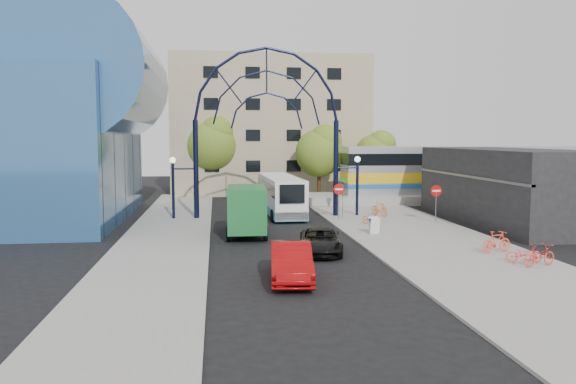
{
  "coord_description": "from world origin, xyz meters",
  "views": [
    {
      "loc": [
        -3.6,
        -25.75,
        5.77
      ],
      "look_at": [
        0.48,
        6.0,
        2.66
      ],
      "focal_mm": 35.0,
      "sensor_mm": 36.0,
      "label": 1
    }
  ],
  "objects": [
    {
      "name": "ground",
      "position": [
        0.0,
        0.0,
        0.0
      ],
      "size": [
        120.0,
        120.0,
        0.0
      ],
      "primitive_type": "plane",
      "color": "black",
      "rests_on": "ground"
    },
    {
      "name": "gateway_arch",
      "position": [
        0.0,
        14.0,
        8.56
      ],
      "size": [
        13.64,
        0.44,
        12.1
      ],
      "color": "black",
      "rests_on": "ground"
    },
    {
      "name": "bike_far_a",
      "position": [
        10.16,
        -2.36,
        0.53
      ],
      "size": [
        1.65,
        0.83,
        0.83
      ],
      "primitive_type": "imported",
      "rotation": [
        0.0,
        0.0,
        1.39
      ],
      "color": "#F33130",
      "rests_on": "sidewalk_east"
    },
    {
      "name": "train_platform",
      "position": [
        20.0,
        22.0,
        0.4
      ],
      "size": [
        32.0,
        5.0,
        0.8
      ],
      "primitive_type": "cube",
      "color": "gray",
      "rests_on": "ground"
    },
    {
      "name": "sandwich_board",
      "position": [
        5.6,
        5.98,
        0.74
      ],
      "size": [
        0.55,
        0.61,
        0.99
      ],
      "color": "white",
      "rests_on": "sidewalk_east"
    },
    {
      "name": "bike_far_b",
      "position": [
        10.06,
        -0.04,
        0.66
      ],
      "size": [
        1.86,
        0.97,
        1.07
      ],
      "primitive_type": "imported",
      "rotation": [
        0.0,
        0.0,
        1.85
      ],
      "color": "#F04530",
      "rests_on": "sidewalk_east"
    },
    {
      "name": "apartment_block",
      "position": [
        2.0,
        34.97,
        7.0
      ],
      "size": [
        20.0,
        12.1,
        14.0
      ],
      "color": "tan",
      "rests_on": "ground"
    },
    {
      "name": "black_suv",
      "position": [
        1.53,
        1.45,
        0.62
      ],
      "size": [
        2.73,
        4.73,
        1.24
      ],
      "primitive_type": "imported",
      "rotation": [
        0.0,
        0.0,
        -0.16
      ],
      "color": "black",
      "rests_on": "ground"
    },
    {
      "name": "stop_sign",
      "position": [
        4.8,
        12.0,
        1.99
      ],
      "size": [
        0.8,
        0.07,
        2.5
      ],
      "color": "slate",
      "rests_on": "sidewalk_east"
    },
    {
      "name": "tree_north_a",
      "position": [
        6.12,
        25.93,
        4.61
      ],
      "size": [
        4.48,
        4.48,
        7.0
      ],
      "color": "#382314",
      "rests_on": "ground"
    },
    {
      "name": "bike_far_c",
      "position": [
        10.48,
        -3.07,
        0.6
      ],
      "size": [
        1.93,
        1.16,
        0.96
      ],
      "primitive_type": "imported",
      "rotation": [
        0.0,
        0.0,
        1.88
      ],
      "color": "red",
      "rests_on": "sidewalk_east"
    },
    {
      "name": "transit_hall",
      "position": [
        -15.3,
        15.0,
        6.7
      ],
      "size": [
        16.5,
        18.0,
        14.5
      ],
      "color": "#32629B",
      "rests_on": "ground"
    },
    {
      "name": "plaza_west",
      "position": [
        -6.5,
        6.0,
        0.06
      ],
      "size": [
        5.0,
        50.0,
        0.12
      ],
      "primitive_type": "cube",
      "color": "gray",
      "rests_on": "ground"
    },
    {
      "name": "red_sedan",
      "position": [
        -0.64,
        -3.71,
        0.76
      ],
      "size": [
        2.04,
        4.77,
        1.53
      ],
      "primitive_type": "imported",
      "rotation": [
        0.0,
        0.0,
        -0.09
      ],
      "color": "#9B090B",
      "rests_on": "ground"
    },
    {
      "name": "train_car",
      "position": [
        20.0,
        22.0,
        2.9
      ],
      "size": [
        25.1,
        3.05,
        4.2
      ],
      "color": "#B7B7BC",
      "rests_on": "train_platform"
    },
    {
      "name": "street_name_sign",
      "position": [
        5.2,
        12.6,
        2.13
      ],
      "size": [
        0.7,
        0.7,
        2.8
      ],
      "color": "slate",
      "rests_on": "sidewalk_east"
    },
    {
      "name": "bike_near_b",
      "position": [
        8.14,
        13.42,
        0.65
      ],
      "size": [
        1.17,
        1.83,
        1.07
      ],
      "primitive_type": "imported",
      "rotation": [
        0.0,
        0.0,
        0.41
      ],
      "color": "orange",
      "rests_on": "sidewalk_east"
    },
    {
      "name": "tree_north_c",
      "position": [
        12.12,
        27.93,
        4.28
      ],
      "size": [
        4.16,
        4.16,
        6.5
      ],
      "color": "#382314",
      "rests_on": "ground"
    },
    {
      "name": "green_truck",
      "position": [
        -1.87,
        7.08,
        1.48
      ],
      "size": [
        2.44,
        5.94,
        2.96
      ],
      "rotation": [
        0.0,
        0.0,
        -0.03
      ],
      "color": "black",
      "rests_on": "ground"
    },
    {
      "name": "do_not_enter_sign",
      "position": [
        11.0,
        10.0,
        1.98
      ],
      "size": [
        0.76,
        0.07,
        2.48
      ],
      "color": "slate",
      "rests_on": "sidewalk_east"
    },
    {
      "name": "sidewalk_east",
      "position": [
        8.0,
        4.0,
        0.06
      ],
      "size": [
        8.0,
        56.0,
        0.12
      ],
      "primitive_type": "cube",
      "color": "gray",
      "rests_on": "ground"
    },
    {
      "name": "bike_near_a",
      "position": [
        6.36,
        9.29,
        0.53
      ],
      "size": [
        1.27,
        1.64,
        0.83
      ],
      "primitive_type": "imported",
      "rotation": [
        0.0,
        0.0,
        0.53
      ],
      "color": "#FB4332",
      "rests_on": "sidewalk_east"
    },
    {
      "name": "city_bus",
      "position": [
        1.21,
        16.13,
        1.49
      ],
      "size": [
        2.75,
        10.47,
        2.85
      ],
      "rotation": [
        0.0,
        0.0,
        0.04
      ],
      "color": "white",
      "rests_on": "ground"
    },
    {
      "name": "commercial_block_east",
      "position": [
        16.0,
        10.0,
        2.5
      ],
      "size": [
        6.0,
        16.0,
        5.0
      ],
      "primitive_type": "cube",
      "color": "black",
      "rests_on": "ground"
    },
    {
      "name": "tree_north_b",
      "position": [
        -3.88,
        29.93,
        5.27
      ],
      "size": [
        5.12,
        5.12,
        8.0
      ],
      "color": "#382314",
      "rests_on": "ground"
    }
  ]
}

